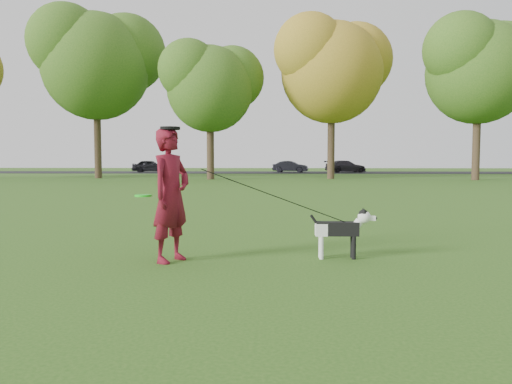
{
  "coord_description": "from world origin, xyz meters",
  "views": [
    {
      "loc": [
        0.08,
        -7.18,
        1.45
      ],
      "look_at": [
        -0.16,
        0.0,
        0.95
      ],
      "focal_mm": 35.0,
      "sensor_mm": 36.0,
      "label": 1
    }
  ],
  "objects_px": {
    "car_left": "(151,166)",
    "car_right": "(346,166)",
    "car_mid": "(290,167)",
    "dog": "(342,228)",
    "man": "(171,195)"
  },
  "relations": [
    {
      "from": "dog",
      "to": "car_left",
      "type": "xyz_separation_m",
      "value": [
        -12.63,
        40.05,
        0.16
      ]
    },
    {
      "from": "car_left",
      "to": "car_mid",
      "type": "bearing_deg",
      "value": -92.6
    },
    {
      "from": "car_right",
      "to": "dog",
      "type": "bearing_deg",
      "value": 156.08
    },
    {
      "from": "dog",
      "to": "car_right",
      "type": "xyz_separation_m",
      "value": [
        5.89,
        40.05,
        0.14
      ]
    },
    {
      "from": "car_mid",
      "to": "car_right",
      "type": "relative_size",
      "value": 0.85
    },
    {
      "from": "car_mid",
      "to": "car_right",
      "type": "bearing_deg",
      "value": -78.41
    },
    {
      "from": "car_right",
      "to": "car_left",
      "type": "bearing_deg",
      "value": 74.44
    },
    {
      "from": "car_mid",
      "to": "car_left",
      "type": "bearing_deg",
      "value": 101.59
    },
    {
      "from": "dog",
      "to": "car_mid",
      "type": "bearing_deg",
      "value": 89.03
    },
    {
      "from": "car_mid",
      "to": "car_right",
      "type": "xyz_separation_m",
      "value": [
        5.21,
        0.0,
        0.02
      ]
    },
    {
      "from": "car_left",
      "to": "car_right",
      "type": "xyz_separation_m",
      "value": [
        18.51,
        0.0,
        -0.02
      ]
    },
    {
      "from": "car_left",
      "to": "car_mid",
      "type": "xyz_separation_m",
      "value": [
        13.31,
        0.0,
        -0.04
      ]
    },
    {
      "from": "dog",
      "to": "car_right",
      "type": "bearing_deg",
      "value": 81.64
    },
    {
      "from": "man",
      "to": "dog",
      "type": "xyz_separation_m",
      "value": [
        2.41,
        0.29,
        -0.49
      ]
    },
    {
      "from": "dog",
      "to": "car_left",
      "type": "bearing_deg",
      "value": 107.5
    }
  ]
}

